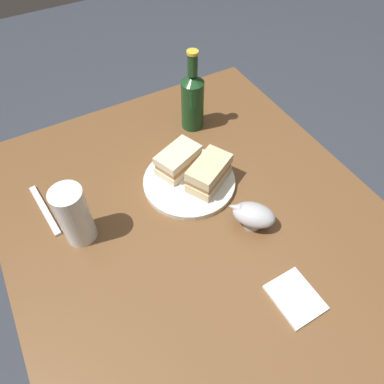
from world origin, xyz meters
The scene contains 13 objects.
ground_plane centered at (0.00, 0.00, 0.00)m, with size 6.00×6.00×0.00m, color #333842.
dining_table centered at (0.00, 0.00, 0.36)m, with size 1.03×0.90×0.72m, color brown.
plate centered at (-0.10, 0.04, 0.73)m, with size 0.24×0.24×0.01m, color silver.
sandwich_half_left centered at (-0.07, 0.08, 0.77)m, with size 0.12×0.14×0.07m.
sandwich_half_right centered at (-0.15, 0.03, 0.77)m, with size 0.11×0.14×0.06m.
potato_wedge_front centered at (-0.14, 0.10, 0.74)m, with size 0.04×0.02×0.02m, color #B77F33.
potato_wedge_middle centered at (-0.16, 0.09, 0.74)m, with size 0.04×0.02×0.02m, color #B77F33.
potato_wedge_back centered at (-0.17, 0.05, 0.74)m, with size 0.05×0.02×0.02m, color #B77F33.
pint_glass centered at (-0.08, -0.26, 0.79)m, with size 0.07×0.07×0.16m.
gravy_boat centered at (0.09, 0.11, 0.76)m, with size 0.12×0.12×0.07m.
cider_bottle centered at (-0.31, 0.16, 0.82)m, with size 0.07×0.07×0.25m.
napkin centered at (0.29, 0.08, 0.72)m, with size 0.11×0.09×0.01m, color white.
fork centered at (-0.20, -0.32, 0.72)m, with size 0.18×0.02×0.01m, color silver.
Camera 1 is at (0.46, -0.26, 1.47)m, focal length 34.30 mm.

